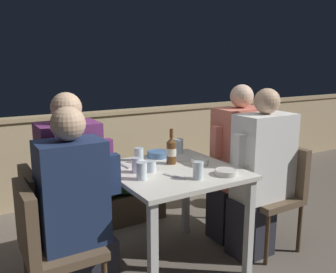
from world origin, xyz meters
name	(u,v)px	position (x,y,z in m)	size (l,w,h in m)	color
ground_plane	(173,264)	(0.00, 0.00, 0.00)	(16.00, 16.00, 0.00)	#665B51
parapet_wall	(94,154)	(0.00, 1.68, 0.48)	(9.00, 0.18, 0.94)	tan
dining_table	(173,183)	(0.00, 0.00, 0.64)	(0.85, 0.88, 0.74)	silver
planter_hedge	(123,187)	(0.01, 0.91, 0.32)	(0.72, 0.47, 0.57)	brown
chair_left_near	(46,240)	(-0.91, -0.13, 0.51)	(0.42, 0.42, 0.83)	brown
person_navy_jumper	(79,212)	(-0.72, -0.13, 0.63)	(0.47, 0.26, 1.24)	#282833
chair_left_far	(48,218)	(-0.84, 0.14, 0.51)	(0.42, 0.42, 0.83)	brown
person_purple_stripe	(76,191)	(-0.65, 0.14, 0.65)	(0.47, 0.26, 1.29)	#282833
chair_right_near	(276,186)	(0.86, -0.18, 0.51)	(0.42, 0.42, 0.83)	brown
person_white_polo	(260,174)	(0.67, -0.18, 0.64)	(0.51, 0.26, 1.29)	#282833
chair_right_far	(252,175)	(0.89, 0.13, 0.51)	(0.42, 0.42, 0.83)	brown
person_coral_top	(236,162)	(0.71, 0.13, 0.65)	(0.50, 0.26, 1.30)	#282833
beer_bottle	(171,151)	(0.06, 0.12, 0.84)	(0.07, 0.07, 0.26)	brown
plate_0	(185,158)	(0.22, 0.17, 0.74)	(0.19, 0.19, 0.01)	silver
bowl_0	(158,154)	(0.06, 0.33, 0.77)	(0.17, 0.17, 0.05)	#4C709E
bowl_1	(199,161)	(0.22, -0.01, 0.77)	(0.13, 0.13, 0.05)	silver
bowl_2	(226,172)	(0.23, -0.30, 0.76)	(0.15, 0.15, 0.04)	beige
glass_cup_0	(151,166)	(-0.16, 0.02, 0.78)	(0.07, 0.07, 0.08)	silver
glass_cup_1	(139,154)	(-0.11, 0.32, 0.79)	(0.07, 0.07, 0.10)	silver
glass_cup_2	(137,165)	(-0.25, 0.06, 0.79)	(0.07, 0.07, 0.10)	silver
glass_cup_3	(198,170)	(0.02, -0.27, 0.80)	(0.07, 0.07, 0.11)	silver
glass_cup_4	(142,171)	(-0.29, -0.09, 0.80)	(0.07, 0.07, 0.11)	silver
glass_cup_5	(179,146)	(0.27, 0.35, 0.80)	(0.07, 0.07, 0.12)	silver
fork_0	(174,176)	(-0.09, -0.16, 0.74)	(0.08, 0.17, 0.01)	silver
fork_1	(124,165)	(-0.26, 0.24, 0.74)	(0.03, 0.17, 0.01)	silver
potted_plant	(229,165)	(1.10, 0.67, 0.43)	(0.39, 0.39, 0.71)	#B2A899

